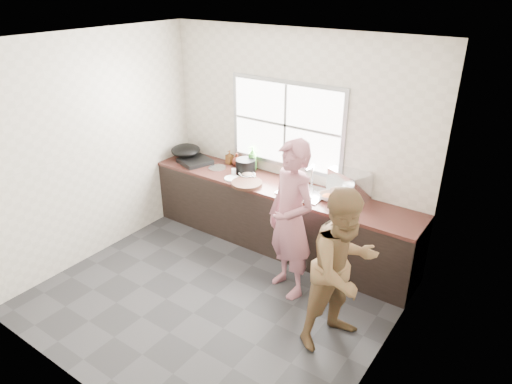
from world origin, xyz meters
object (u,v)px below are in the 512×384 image
Objects in this scene: bowl_mince at (247,175)px; bowl_held at (305,200)px; wok at (186,150)px; cutting_board at (247,183)px; burner at (195,161)px; pot_lid_right at (217,168)px; bottle_green at (252,158)px; dish_rack at (349,184)px; bowl_crabs at (328,197)px; woman at (291,225)px; glass_jar at (234,172)px; plate_food at (232,178)px; bottle_brown_short at (237,160)px; person_side at (343,269)px; pot_lid_left at (204,162)px; bottle_brown_tall at (230,158)px; black_pot at (246,166)px.

bowl_held is at bearing -11.32° from bowl_mince.
cutting_board is at bearing -9.83° from wok.
burner is 1.60× the size of pot_lid_right.
bottle_green reaches higher than dish_rack.
cutting_board is 1.03m from burner.
bowl_crabs is 2.23m from wok.
burner is 0.94× the size of wok.
woman is at bearing -38.90° from bottle_green.
bowl_mince is 0.19m from glass_jar.
plate_food is 0.97m from wok.
burner is at bearing -161.54° from bottle_green.
pot_lid_right is (-0.16, -0.23, -0.08)m from bottle_brown_short.
glass_jar is 0.20× the size of dish_rack.
person_side is 2.90m from pot_lid_left.
bowl_mince is 1.07× the size of bowl_held.
bowl_crabs is 0.90× the size of plate_food.
pot_lid_left is at bearing -151.31° from bottle_brown_tall.
wok reaches higher than glass_jar.
pot_lid_right is at bearing 156.28° from plate_food.
pot_lid_right is at bearing -153.32° from dish_rack.
plate_food is 0.46m from bottle_brown_short.
dish_rack is at bearing 50.10° from bowl_crabs.
woman is at bearing -28.10° from cutting_board.
person_side reaches higher than plate_food.
pot_lid_right is (-2.37, 1.09, 0.07)m from person_side.
black_pot is at bearing 3.18° from pot_lid_left.
burner is 1.70× the size of pot_lid_left.
bottle_green is (-1.24, 0.22, 0.14)m from bowl_crabs.
woman is 1.32m from plate_food.
person_side is 2.58m from bottle_brown_short.
bottle_brown_tall is 0.76× the size of pot_lid_left.
bottle_green is at bearing 164.43° from woman.
woman reaches higher than burner.
bowl_crabs is (0.07, 0.72, 0.06)m from woman.
bottle_green is 2.03× the size of bottle_brown_short.
cutting_board is 0.94× the size of wok.
burner is at bearing 169.85° from plate_food.
glass_jar is 0.62m from pot_lid_left.
bowl_held is at bearing -16.67° from bottle_brown_tall.
pot_lid_left is (-0.67, 0.22, -0.00)m from plate_food.
cutting_board is at bearing -35.66° from bottle_brown_tall.
person_side is at bearing -46.58° from dish_rack.
bottle_green is 1.37× the size of pot_lid_right.
black_pot is at bearing 128.27° from cutting_board.
bowl_crabs reaches higher than pot_lid_right.
plate_food is at bearing -126.54° from bowl_mince.
cutting_board is 0.25m from bowl_mince.
bowl_mince is (-0.14, 0.20, 0.01)m from cutting_board.
bowl_crabs is at bearing 7.95° from plate_food.
glass_jar is at bearing -44.46° from bottle_brown_tall.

